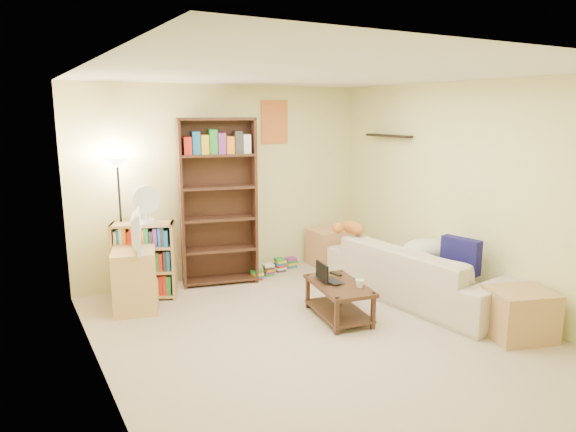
{
  "coord_description": "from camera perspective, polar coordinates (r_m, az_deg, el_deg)",
  "views": [
    {
      "loc": [
        -2.61,
        -3.98,
        2.17
      ],
      "look_at": [
        0.09,
        0.77,
        1.05
      ],
      "focal_mm": 32.0,
      "sensor_mm": 36.0,
      "label": 1
    }
  ],
  "objects": [
    {
      "name": "room",
      "position": [
        4.79,
        3.6,
        5.0
      ],
      "size": [
        4.5,
        4.54,
        2.52
      ],
      "color": "#BCA58D",
      "rests_on": "ground"
    },
    {
      "name": "sofa",
      "position": [
        6.2,
        14.22,
        -6.08
      ],
      "size": [
        2.43,
        1.36,
        0.65
      ],
      "primitive_type": "imported",
      "rotation": [
        0.0,
        0.0,
        1.68
      ],
      "color": "#BDAF9D",
      "rests_on": "ground"
    },
    {
      "name": "navy_pillow",
      "position": [
        5.92,
        18.63,
        -4.17
      ],
      "size": [
        0.22,
        0.45,
        0.39
      ],
      "primitive_type": "cube",
      "rotation": [
        0.0,
        0.0,
        1.78
      ],
      "color": "#141251",
      "rests_on": "sofa"
    },
    {
      "name": "cream_blanket",
      "position": [
        6.29,
        14.9,
        -3.64
      ],
      "size": [
        0.6,
        0.43,
        0.26
      ],
      "primitive_type": "ellipsoid",
      "color": "silver",
      "rests_on": "sofa"
    },
    {
      "name": "tabby_cat",
      "position": [
        6.46,
        6.89,
        -1.27
      ],
      "size": [
        0.52,
        0.23,
        0.18
      ],
      "color": "#C56929",
      "rests_on": "sofa"
    },
    {
      "name": "coffee_table",
      "position": [
        5.54,
        5.67,
        -8.88
      ],
      "size": [
        0.62,
        0.93,
        0.38
      ],
      "rotation": [
        0.0,
        0.0,
        -0.17
      ],
      "color": "#3A1E16",
      "rests_on": "ground"
    },
    {
      "name": "laptop",
      "position": [
        5.57,
        4.97,
        -7.04
      ],
      "size": [
        0.4,
        0.31,
        0.03
      ],
      "primitive_type": "imported",
      "rotation": [
        0.0,
        0.0,
        1.7
      ],
      "color": "black",
      "rests_on": "coffee_table"
    },
    {
      "name": "laptop_screen",
      "position": [
        5.49,
        3.8,
        -6.19
      ],
      "size": [
        0.06,
        0.28,
        0.19
      ],
      "primitive_type": "cube",
      "rotation": [
        0.0,
        0.0,
        -0.17
      ],
      "color": "white",
      "rests_on": "laptop"
    },
    {
      "name": "mug",
      "position": [
        5.38,
        7.97,
        -7.45
      ],
      "size": [
        0.14,
        0.14,
        0.09
      ],
      "primitive_type": "imported",
      "rotation": [
        0.0,
        0.0,
        0.24
      ],
      "color": "white",
      "rests_on": "coffee_table"
    },
    {
      "name": "tv_remote",
      "position": [
        5.77,
        5.33,
        -6.42
      ],
      "size": [
        0.07,
        0.16,
        0.02
      ],
      "primitive_type": "cube",
      "rotation": [
        0.0,
        0.0,
        0.13
      ],
      "color": "black",
      "rests_on": "coffee_table"
    },
    {
      "name": "tv_stand",
      "position": [
        5.99,
        -16.64,
        -6.68
      ],
      "size": [
        0.61,
        0.74,
        0.69
      ],
      "primitive_type": "cube",
      "rotation": [
        0.0,
        0.0,
        -0.26
      ],
      "color": "tan",
      "rests_on": "ground"
    },
    {
      "name": "television",
      "position": [
        5.84,
        -16.96,
        -1.45
      ],
      "size": [
        0.8,
        0.48,
        0.43
      ],
      "primitive_type": "imported",
      "rotation": [
        0.0,
        0.0,
        1.31
      ],
      "color": "black",
      "rests_on": "tv_stand"
    },
    {
      "name": "tall_bookshelf",
      "position": [
        6.46,
        -7.75,
        1.99
      ],
      "size": [
        0.99,
        0.53,
        2.09
      ],
      "rotation": [
        0.0,
        0.0,
        -0.24
      ],
      "color": "#402118",
      "rests_on": "ground"
    },
    {
      "name": "short_bookshelf",
      "position": [
        6.24,
        -15.69,
        -4.82
      ],
      "size": [
        0.76,
        0.53,
        0.91
      ],
      "rotation": [
        0.0,
        0.0,
        -0.39
      ],
      "color": "tan",
      "rests_on": "ground"
    },
    {
      "name": "desk_fan",
      "position": [
        6.06,
        -15.48,
        1.38
      ],
      "size": [
        0.32,
        0.18,
        0.44
      ],
      "color": "white",
      "rests_on": "short_bookshelf"
    },
    {
      "name": "floor_lamp",
      "position": [
        6.2,
        -18.3,
        3.14
      ],
      "size": [
        0.28,
        0.28,
        1.66
      ],
      "color": "black",
      "rests_on": "ground"
    },
    {
      "name": "side_table",
      "position": [
        7.36,
        4.34,
        -3.49
      ],
      "size": [
        0.46,
        0.46,
        0.52
      ],
      "primitive_type": "cube",
      "rotation": [
        0.0,
        0.0,
        -0.02
      ],
      "color": "tan",
      "rests_on": "ground"
    },
    {
      "name": "end_cabinet",
      "position": [
        5.53,
        24.34,
        -9.91
      ],
      "size": [
        0.71,
        0.64,
        0.48
      ],
      "primitive_type": "cube",
      "rotation": [
        0.0,
        0.0,
        -0.33
      ],
      "color": "tan",
      "rests_on": "ground"
    },
    {
      "name": "book_stacks",
      "position": [
        7.01,
        -1.43,
        -5.76
      ],
      "size": [
        0.82,
        0.37,
        0.19
      ],
      "color": "red",
      "rests_on": "ground"
    }
  ]
}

